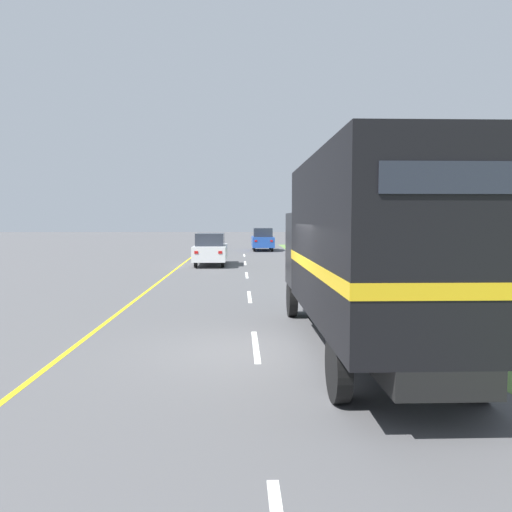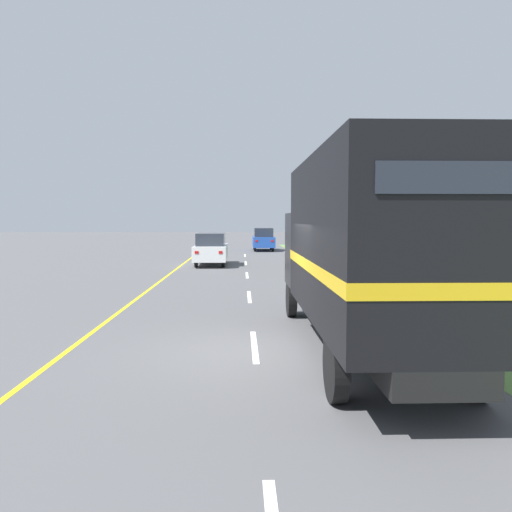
{
  "view_description": "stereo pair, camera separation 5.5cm",
  "coord_description": "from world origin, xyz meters",
  "px_view_note": "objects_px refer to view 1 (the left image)",
  "views": [
    {
      "loc": [
        -0.32,
        -9.67,
        2.58
      ],
      "look_at": [
        0.3,
        9.45,
        1.2
      ],
      "focal_mm": 35.0,
      "sensor_mm": 36.0,
      "label": 1
    },
    {
      "loc": [
        -0.26,
        -9.67,
        2.58
      ],
      "look_at": [
        0.3,
        9.45,
        1.2
      ],
      "focal_mm": 35.0,
      "sensor_mm": 36.0,
      "label": 2
    }
  ],
  "objects_px": {
    "roadside_tree_mid": "(421,201)",
    "lead_car_blue_ahead": "(262,239)",
    "highway_sign": "(440,250)",
    "roadside_tree_near": "(438,199)",
    "lead_car_white": "(211,249)",
    "delineator_post": "(472,324)",
    "horse_trailer_truck": "(366,248)"
  },
  "relations": [
    {
      "from": "roadside_tree_mid",
      "to": "lead_car_blue_ahead",
      "type": "bearing_deg",
      "value": 121.88
    },
    {
      "from": "highway_sign",
      "to": "roadside_tree_near",
      "type": "xyz_separation_m",
      "value": [
        1.82,
        4.83,
        1.86
      ]
    },
    {
      "from": "lead_car_white",
      "to": "delineator_post",
      "type": "relative_size",
      "value": 4.81
    },
    {
      "from": "roadside_tree_mid",
      "to": "highway_sign",
      "type": "bearing_deg",
      "value": -107.29
    },
    {
      "from": "highway_sign",
      "to": "lead_car_white",
      "type": "bearing_deg",
      "value": 124.32
    },
    {
      "from": "roadside_tree_mid",
      "to": "delineator_post",
      "type": "height_order",
      "value": "roadside_tree_mid"
    },
    {
      "from": "roadside_tree_mid",
      "to": "delineator_post",
      "type": "bearing_deg",
      "value": -107.14
    },
    {
      "from": "horse_trailer_truck",
      "to": "roadside_tree_mid",
      "type": "xyz_separation_m",
      "value": [
        8.06,
        19.19,
        1.64
      ]
    },
    {
      "from": "lead_car_white",
      "to": "roadside_tree_mid",
      "type": "height_order",
      "value": "roadside_tree_mid"
    },
    {
      "from": "lead_car_blue_ahead",
      "to": "delineator_post",
      "type": "bearing_deg",
      "value": -85.2
    },
    {
      "from": "horse_trailer_truck",
      "to": "roadside_tree_near",
      "type": "distance_m",
      "value": 13.34
    },
    {
      "from": "horse_trailer_truck",
      "to": "highway_sign",
      "type": "xyz_separation_m",
      "value": [
        4.25,
        6.96,
        -0.44
      ]
    },
    {
      "from": "lead_car_blue_ahead",
      "to": "highway_sign",
      "type": "bearing_deg",
      "value": -79.66
    },
    {
      "from": "lead_car_white",
      "to": "highway_sign",
      "type": "relative_size",
      "value": 1.72
    },
    {
      "from": "horse_trailer_truck",
      "to": "roadside_tree_mid",
      "type": "bearing_deg",
      "value": 67.21
    },
    {
      "from": "highway_sign",
      "to": "roadside_tree_mid",
      "type": "height_order",
      "value": "roadside_tree_mid"
    },
    {
      "from": "roadside_tree_mid",
      "to": "horse_trailer_truck",
      "type": "bearing_deg",
      "value": -112.79
    },
    {
      "from": "highway_sign",
      "to": "lead_car_blue_ahead",
      "type": "bearing_deg",
      "value": 100.34
    },
    {
      "from": "horse_trailer_truck",
      "to": "lead_car_white",
      "type": "bearing_deg",
      "value": 102.01
    },
    {
      "from": "lead_car_white",
      "to": "roadside_tree_near",
      "type": "distance_m",
      "value": 12.79
    },
    {
      "from": "horse_trailer_truck",
      "to": "roadside_tree_near",
      "type": "height_order",
      "value": "roadside_tree_near"
    },
    {
      "from": "highway_sign",
      "to": "roadside_tree_near",
      "type": "height_order",
      "value": "roadside_tree_near"
    },
    {
      "from": "highway_sign",
      "to": "delineator_post",
      "type": "relative_size",
      "value": 2.8
    },
    {
      "from": "highway_sign",
      "to": "delineator_post",
      "type": "distance_m",
      "value": 6.98
    },
    {
      "from": "roadside_tree_near",
      "to": "delineator_post",
      "type": "distance_m",
      "value": 12.41
    },
    {
      "from": "highway_sign",
      "to": "roadside_tree_near",
      "type": "bearing_deg",
      "value": 69.34
    },
    {
      "from": "lead_car_blue_ahead",
      "to": "lead_car_white",
      "type": "bearing_deg",
      "value": -104.63
    },
    {
      "from": "lead_car_blue_ahead",
      "to": "delineator_post",
      "type": "distance_m",
      "value": 32.68
    },
    {
      "from": "lead_car_blue_ahead",
      "to": "roadside_tree_near",
      "type": "distance_m",
      "value": 22.26
    },
    {
      "from": "lead_car_blue_ahead",
      "to": "highway_sign",
      "type": "distance_m",
      "value": 26.39
    },
    {
      "from": "lead_car_blue_ahead",
      "to": "highway_sign",
      "type": "height_order",
      "value": "highway_sign"
    },
    {
      "from": "roadside_tree_mid",
      "to": "delineator_post",
      "type": "distance_m",
      "value": 19.96
    }
  ]
}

